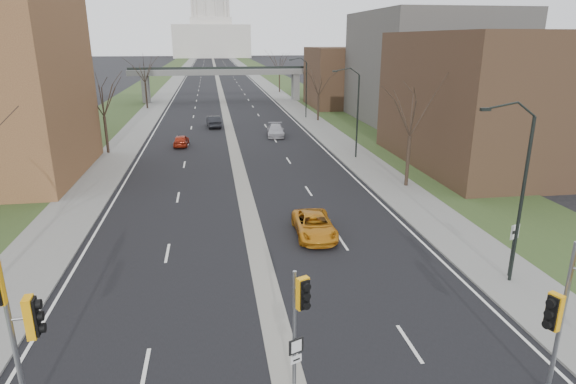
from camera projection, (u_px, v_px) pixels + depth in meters
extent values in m
cube|color=black|center=(217.00, 75.00, 157.29)|extent=(20.00, 600.00, 0.01)
cube|color=gray|center=(217.00, 75.00, 157.30)|extent=(1.20, 600.00, 0.02)
cube|color=gray|center=(253.00, 75.00, 159.07)|extent=(4.00, 600.00, 0.12)
cube|color=gray|center=(179.00, 76.00, 155.49)|extent=(4.00, 600.00, 0.12)
cube|color=#2D411E|center=(271.00, 75.00, 159.96)|extent=(8.00, 600.00, 0.10)
cube|color=#2D411E|center=(160.00, 76.00, 154.60)|extent=(8.00, 600.00, 0.10)
cube|color=#44301F|center=(499.00, 100.00, 44.23)|extent=(16.00, 20.00, 12.00)
cube|color=#5E5B56|center=(429.00, 68.00, 66.96)|extent=(18.00, 22.00, 15.00)
cube|color=#44301F|center=(350.00, 77.00, 83.77)|extent=(14.00, 14.00, 10.00)
cube|color=slate|center=(146.00, 89.00, 88.57)|extent=(1.20, 2.50, 5.00)
cube|color=slate|center=(295.00, 87.00, 92.75)|extent=(1.20, 2.50, 5.00)
cube|color=slate|center=(222.00, 72.00, 89.75)|extent=(34.00, 3.00, 1.00)
cube|color=black|center=(222.00, 68.00, 89.54)|extent=(34.00, 0.15, 0.50)
cube|color=silver|center=(212.00, 41.00, 314.25)|extent=(48.00, 42.00, 20.00)
cube|color=silver|center=(211.00, 22.00, 310.61)|extent=(26.00, 26.00, 5.00)
cylinder|color=silver|center=(210.00, 7.00, 307.88)|extent=(22.00, 22.00, 14.00)
cylinder|color=black|center=(521.00, 203.00, 22.28)|extent=(0.16, 0.16, 8.00)
cube|color=black|center=(487.00, 109.00, 20.62)|extent=(0.45, 0.18, 0.14)
cylinder|color=black|center=(357.00, 117.00, 46.75)|extent=(0.16, 0.16, 8.00)
cube|color=black|center=(336.00, 71.00, 45.09)|extent=(0.45, 0.18, 0.14)
cylinder|color=black|center=(306.00, 90.00, 71.22)|extent=(0.16, 0.16, 8.00)
cube|color=black|center=(291.00, 60.00, 69.56)|extent=(0.45, 0.18, 0.14)
cylinder|color=#382B21|center=(106.00, 135.00, 49.35)|extent=(0.28, 0.28, 3.75)
cylinder|color=#382B21|center=(146.00, 96.00, 81.27)|extent=(0.28, 0.28, 4.25)
cylinder|color=#382B21|center=(408.00, 161.00, 38.13)|extent=(0.28, 0.28, 4.00)
cylinder|color=#382B21|center=(318.00, 108.00, 69.26)|extent=(0.28, 0.28, 3.50)
cylinder|color=#382B21|center=(279.00, 82.00, 106.79)|extent=(0.28, 0.28, 4.25)
cylinder|color=gray|center=(13.00, 337.00, 14.19)|extent=(0.16, 0.16, 5.93)
cube|color=#F0A10E|center=(30.00, 317.00, 14.15)|extent=(0.49, 0.51, 1.31)
cylinder|color=gray|center=(294.00, 337.00, 15.25)|extent=(0.13, 0.13, 4.65)
cube|color=#F0A10E|center=(303.00, 293.00, 14.35)|extent=(0.48, 0.47, 1.03)
cube|color=black|center=(294.00, 344.00, 15.34)|extent=(0.51, 0.24, 0.54)
cube|color=silver|center=(294.00, 357.00, 15.48)|extent=(0.38, 0.19, 0.27)
cylinder|color=gray|center=(561.00, 322.00, 15.31)|extent=(0.15, 0.15, 5.52)
cube|color=#F0A10E|center=(554.00, 312.00, 14.90)|extent=(0.56, 0.57, 1.22)
cylinder|color=black|center=(511.00, 254.00, 23.58)|extent=(0.06, 0.06, 2.35)
cube|color=silver|center=(515.00, 232.00, 23.23)|extent=(0.56, 0.24, 0.75)
imported|color=#9F2712|center=(181.00, 140.00, 53.24)|extent=(1.70, 3.83, 1.28)
imported|color=black|center=(214.00, 121.00, 64.74)|extent=(2.05, 4.79, 1.53)
imported|color=#C37814|center=(314.00, 225.00, 28.89)|extent=(2.40, 4.95, 1.36)
imported|color=#A5A5AC|center=(276.00, 130.00, 58.65)|extent=(2.47, 5.07, 1.42)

